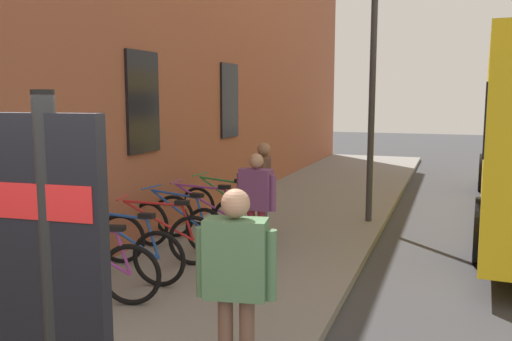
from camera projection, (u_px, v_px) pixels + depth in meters
The scene contains 14 objects.
ground at pixel (435, 271), 7.75m from camera, with size 60.00×60.00×0.00m, color #38383A.
sidewalk_pavement at pixel (291, 221), 10.54m from camera, with size 24.00×3.50×0.12m, color gray.
station_facade at pixel (215, 31), 11.63m from camera, with size 22.00×0.65×7.81m.
bicycle_mid_rack at pixel (87, 271), 6.15m from camera, with size 0.60×1.73×0.97m.
bicycle_end_of_row at pixel (122, 253), 6.84m from camera, with size 0.48×1.77×0.97m.
bicycle_by_door at pixel (157, 237), 7.60m from camera, with size 0.61×1.73×0.97m.
bicycle_leaning_wall at pixel (177, 226), 8.30m from camera, with size 0.48×1.76×0.97m.
bicycle_beside_lamp at pixel (204, 216), 8.96m from camera, with size 0.48×1.76×0.97m.
bicycle_nearest_sign at pixel (223, 207), 9.67m from camera, with size 0.48×1.76×0.97m.
transit_info_sign at pixel (52, 270), 2.41m from camera, with size 0.13×0.55×2.40m.
pedestrian_crossing_street at pixel (236, 272), 4.14m from camera, with size 0.32×0.63×1.68m.
pedestrian_by_facade at pixel (256, 196), 7.62m from camera, with size 0.26×0.60×1.58m.
pedestrian_near_bus at pixel (264, 182), 8.68m from camera, with size 0.60×0.37×1.64m.
street_lamp at pixel (373, 64), 9.92m from camera, with size 0.28×0.28×4.98m.
Camera 1 is at (-1.91, -1.15, 2.49)m, focal length 37.70 mm.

